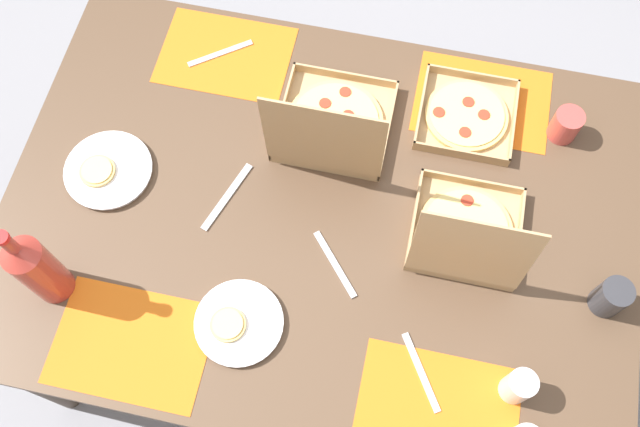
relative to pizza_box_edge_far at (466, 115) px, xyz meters
The scene contains 19 objects.
ground_plane 0.91m from the pizza_box_edge_far, 47.79° to the left, with size 6.00×6.00×0.00m, color gray.
dining_table 0.49m from the pizza_box_edge_far, 47.79° to the left, with size 1.60×1.13×0.76m.
placemat_near_left 0.07m from the pizza_box_edge_far, 121.66° to the right, with size 0.36×0.26×0.00m, color orange.
placemat_near_right 0.68m from the pizza_box_edge_far, ahead, with size 0.36×0.26×0.00m, color orange.
placemat_far_left 0.77m from the pizza_box_edge_far, 92.78° to the left, with size 0.36×0.26×0.00m, color orange.
placemat_far_right 1.03m from the pizza_box_edge_far, 48.51° to the left, with size 0.36×0.26×0.00m, color orange.
pizza_box_edge_far is the anchor object (origin of this frame).
pizza_box_center 0.36m from the pizza_box_edge_far, 20.67° to the left, with size 0.29×0.31×0.33m.
pizza_box_corner_right 0.36m from the pizza_box_edge_far, 96.43° to the left, with size 0.26×0.27×0.30m.
plate_near_left 0.95m from the pizza_box_edge_far, 21.86° to the left, with size 0.23×0.23×0.03m.
plate_far_left 0.81m from the pizza_box_edge_far, 56.22° to the left, with size 0.21×0.21×0.03m.
soda_bottle 1.13m from the pizza_box_edge_far, 36.76° to the left, with size 0.09×0.09×0.32m.
cup_spare 0.59m from the pizza_box_edge_far, 131.29° to the left, with size 0.08×0.08×0.10m, color #333338.
cup_dark 0.72m from the pizza_box_edge_far, 105.86° to the left, with size 0.07×0.07×0.10m, color silver.
cup_clear_left 0.25m from the pizza_box_edge_far, behind, with size 0.08×0.08×0.09m, color #BF4742.
fork_by_far_left 0.69m from the pizza_box_edge_far, 88.92° to the left, with size 0.19×0.02×0.01m, color #B7B7BC.
knife_by_near_right 0.67m from the pizza_box_edge_far, 32.65° to the left, with size 0.21×0.02×0.01m, color #B7B7BC.
fork_by_far_right 0.54m from the pizza_box_edge_far, 61.73° to the left, with size 0.19×0.02×0.01m, color #B7B7BC.
fork_by_near_left 0.70m from the pizza_box_edge_far, ahead, with size 0.19×0.02×0.01m, color #B7B7BC.
Camera 1 is at (-0.15, 0.67, 2.36)m, focal length 38.95 mm.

